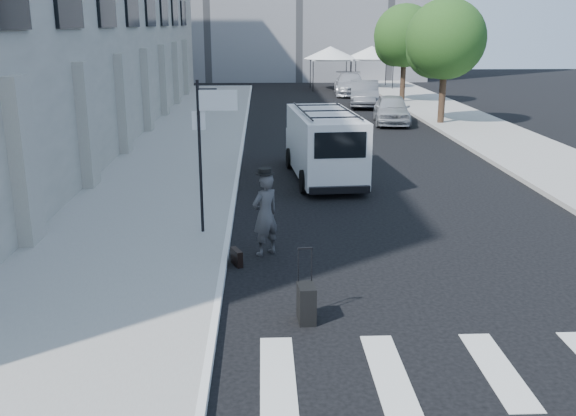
{
  "coord_description": "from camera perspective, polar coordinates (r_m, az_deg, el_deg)",
  "views": [
    {
      "loc": [
        -1.18,
        -11.16,
        4.84
      ],
      "look_at": [
        -0.69,
        1.1,
        1.3
      ],
      "focal_mm": 40.0,
      "sensor_mm": 36.0,
      "label": 1
    }
  ],
  "objects": [
    {
      "name": "briefcase",
      "position": [
        13.38,
        -4.59,
        -4.38
      ],
      "size": [
        0.28,
        0.45,
        0.34
      ],
      "primitive_type": "cube",
      "rotation": [
        0.0,
        0.0,
        0.39
      ],
      "color": "black",
      "rests_on": "ground"
    },
    {
      "name": "tree_near",
      "position": [
        32.5,
        13.59,
        14.13
      ],
      "size": [
        3.8,
        3.83,
        6.03
      ],
      "color": "black",
      "rests_on": "ground"
    },
    {
      "name": "tree_far",
      "position": [
        41.24,
        10.16,
        14.64
      ],
      "size": [
        3.8,
        3.83,
        6.03
      ],
      "color": "black",
      "rests_on": "ground"
    },
    {
      "name": "tent_right",
      "position": [
        50.4,
        7.46,
        13.54
      ],
      "size": [
        4.0,
        4.0,
        3.2
      ],
      "color": "black",
      "rests_on": "ground"
    },
    {
      "name": "sidewalk_left",
      "position": [
        27.74,
        -8.68,
        6.01
      ],
      "size": [
        4.5,
        48.0,
        0.15
      ],
      "primitive_type": "cube",
      "color": "gray",
      "rests_on": "ground"
    },
    {
      "name": "sign_pole",
      "position": [
        14.57,
        -7.01,
        7.34
      ],
      "size": [
        1.03,
        0.07,
        3.5
      ],
      "color": "black",
      "rests_on": "sidewalk_left"
    },
    {
      "name": "ground",
      "position": [
        12.22,
        3.45,
        -7.27
      ],
      "size": [
        120.0,
        120.0,
        0.0
      ],
      "primitive_type": "plane",
      "color": "black",
      "rests_on": "ground"
    },
    {
      "name": "parked_car_b",
      "position": [
        39.48,
        6.8,
        10.05
      ],
      "size": [
        2.25,
        4.83,
        1.53
      ],
      "primitive_type": "imported",
      "rotation": [
        0.0,
        0.0,
        -0.14
      ],
      "color": "#55575D",
      "rests_on": "ground"
    },
    {
      "name": "cargo_van",
      "position": [
        20.71,
        3.18,
        5.7
      ],
      "size": [
        2.32,
        5.75,
        2.14
      ],
      "rotation": [
        0.0,
        0.0,
        0.08
      ],
      "color": "silver",
      "rests_on": "ground"
    },
    {
      "name": "parked_car_a",
      "position": [
        32.75,
        9.2,
        8.65
      ],
      "size": [
        2.21,
        4.39,
        1.43
      ],
      "primitive_type": "imported",
      "rotation": [
        0.0,
        0.0,
        -0.13
      ],
      "color": "#A4A7AC",
      "rests_on": "ground"
    },
    {
      "name": "suitcase",
      "position": [
        10.85,
        1.65,
        -8.46
      ],
      "size": [
        0.32,
        0.47,
        1.25
      ],
      "rotation": [
        0.0,
        0.0,
        0.08
      ],
      "color": "black",
      "rests_on": "ground"
    },
    {
      "name": "parked_car_c",
      "position": [
        45.9,
        5.53,
        10.9
      ],
      "size": [
        2.49,
        5.32,
        1.5
      ],
      "primitive_type": "imported",
      "rotation": [
        0.0,
        0.0,
        -0.08
      ],
      "color": "#B1B3BA",
      "rests_on": "ground"
    },
    {
      "name": "tent_left",
      "position": [
        49.47,
        3.8,
        13.59
      ],
      "size": [
        4.0,
        4.0,
        3.2
      ],
      "color": "black",
      "rests_on": "ground"
    },
    {
      "name": "businessman",
      "position": [
        13.73,
        -2.04,
        -0.59
      ],
      "size": [
        0.78,
        0.75,
        1.8
      ],
      "primitive_type": "imported",
      "rotation": [
        0.0,
        0.0,
        3.82
      ],
      "color": "#3E3E40",
      "rests_on": "ground"
    },
    {
      "name": "sidewalk_right",
      "position": [
        33.12,
        15.74,
        7.22
      ],
      "size": [
        4.0,
        56.0,
        0.15
      ],
      "primitive_type": "cube",
      "color": "gray",
      "rests_on": "ground"
    }
  ]
}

